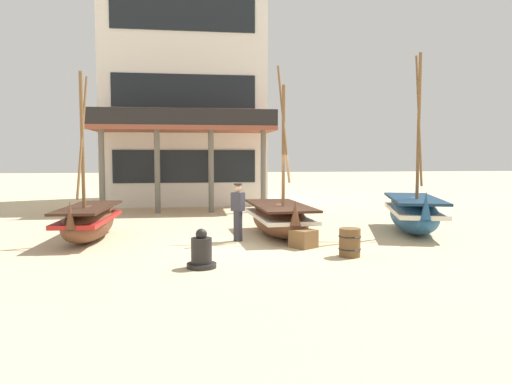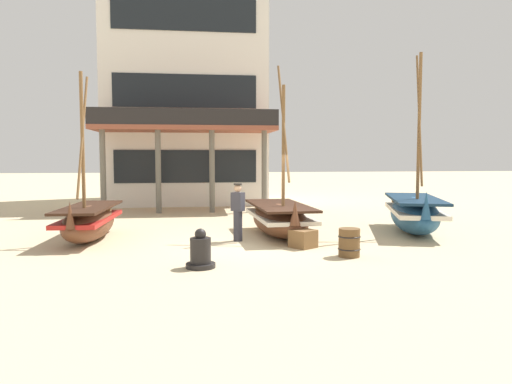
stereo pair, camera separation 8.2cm
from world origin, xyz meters
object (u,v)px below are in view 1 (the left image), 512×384
(fishing_boat_centre_large, at_px, (414,213))
(capstan_winch, at_px, (201,253))
(fishing_boat_near_left, at_px, (279,218))
(wooden_barrel, at_px, (350,242))
(fishing_boat_far_right, at_px, (89,221))
(harbor_building_main, at_px, (185,100))
(fisherman_by_hull, at_px, (238,213))
(cargo_crate, at_px, (303,239))

(fishing_boat_centre_large, relative_size, capstan_winch, 6.50)
(fishing_boat_near_left, height_order, wooden_barrel, fishing_boat_near_left)
(fishing_boat_far_right, relative_size, harbor_building_main, 0.43)
(fishing_boat_near_left, distance_m, wooden_barrel, 3.47)
(capstan_winch, relative_size, harbor_building_main, 0.08)
(wooden_barrel, bearing_deg, fishing_boat_near_left, 109.31)
(capstan_winch, height_order, harbor_building_main, harbor_building_main)
(wooden_barrel, bearing_deg, fisherman_by_hull, 134.98)
(fishing_boat_centre_large, bearing_deg, fishing_boat_near_left, -179.16)
(fishing_boat_far_right, height_order, cargo_crate, fishing_boat_far_right)
(fishing_boat_near_left, bearing_deg, capstan_winch, -122.16)
(fishing_boat_centre_large, height_order, capstan_winch, fishing_boat_centre_large)
(fishing_boat_far_right, distance_m, harbor_building_main, 13.35)
(fishing_boat_near_left, distance_m, capstan_winch, 4.68)
(cargo_crate, xyz_separation_m, harbor_building_main, (-3.28, 14.00, 5.29))
(fishing_boat_far_right, distance_m, wooden_barrel, 7.54)
(fisherman_by_hull, bearing_deg, wooden_barrel, -45.02)
(wooden_barrel, bearing_deg, cargo_crate, 123.71)
(fisherman_by_hull, xyz_separation_m, cargo_crate, (1.65, -1.23, -0.59))
(fishing_boat_near_left, relative_size, wooden_barrel, 7.50)
(fishing_boat_near_left, bearing_deg, fishing_boat_centre_large, 0.84)
(fishing_boat_centre_large, bearing_deg, harbor_building_main, 121.87)
(fishing_boat_centre_large, bearing_deg, wooden_barrel, -134.58)
(capstan_winch, relative_size, wooden_barrel, 1.25)
(fishing_boat_far_right, bearing_deg, harbor_building_main, 77.48)
(fisherman_by_hull, distance_m, harbor_building_main, 13.70)
(cargo_crate, bearing_deg, harbor_building_main, 103.20)
(harbor_building_main, bearing_deg, fishing_boat_far_right, -102.52)
(wooden_barrel, distance_m, harbor_building_main, 16.66)
(fishing_boat_near_left, relative_size, fishing_boat_centre_large, 0.92)
(fishing_boat_centre_large, distance_m, fishing_boat_far_right, 10.12)
(fishing_boat_near_left, height_order, fishing_boat_far_right, fishing_boat_near_left)
(fisherman_by_hull, height_order, harbor_building_main, harbor_building_main)
(cargo_crate, bearing_deg, fisherman_by_hull, 143.40)
(fishing_boat_near_left, height_order, capstan_winch, fishing_boat_near_left)
(capstan_winch, bearing_deg, fishing_boat_far_right, 129.54)
(fisherman_by_hull, relative_size, capstan_winch, 1.93)
(cargo_crate, height_order, harbor_building_main, harbor_building_main)
(cargo_crate, relative_size, harbor_building_main, 0.05)
(fishing_boat_centre_large, relative_size, wooden_barrel, 8.12)
(fishing_boat_centre_large, xyz_separation_m, wooden_barrel, (-3.29, -3.33, -0.29))
(fisherman_by_hull, xyz_separation_m, wooden_barrel, (2.51, -2.51, -0.48))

